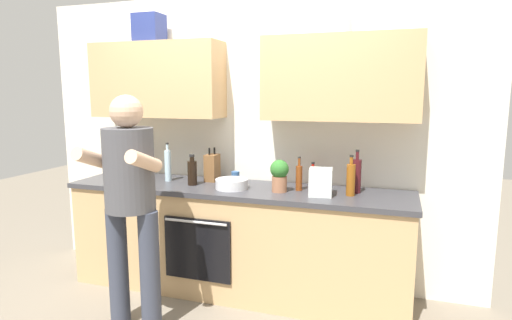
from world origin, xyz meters
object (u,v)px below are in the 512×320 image
object	(u,v)px
knife_block	(212,168)
bottle_soy	(192,172)
bottle_soda	(128,169)
potted_herb	(279,174)
mixing_bowl	(232,184)
person_standing	(130,194)
cup_tea	(235,177)
bottle_syrup	(351,179)
bottle_hotsauce	(313,177)
bottle_oil	(136,166)
bottle_vinegar	(299,177)
bottle_wine	(357,175)
bottle_water	(168,165)
grocery_bag_produce	(321,182)
grocery_bag_bread	(122,165)

from	to	relation	value
knife_block	bottle_soy	bearing A→B (deg)	-113.98
bottle_soda	potted_herb	size ratio (longest dim) A/B	1.20
bottle_soy	knife_block	xyz separation A→B (m)	(0.09, 0.20, 0.01)
bottle_soy	mixing_bowl	distance (m)	0.37
person_standing	cup_tea	distance (m)	1.03
bottle_syrup	mixing_bowl	xyz separation A→B (m)	(-0.93, -0.06, -0.09)
bottle_hotsauce	cup_tea	bearing A→B (deg)	-178.90
bottle_oil	knife_block	bearing A→B (deg)	20.86
bottle_oil	knife_block	distance (m)	0.66
bottle_vinegar	bottle_wine	bearing A→B (deg)	7.95
bottle_water	bottle_wine	distance (m)	1.61
bottle_syrup	knife_block	distance (m)	1.22
bottle_oil	bottle_wine	world-z (taller)	bottle_wine
person_standing	bottle_hotsauce	world-z (taller)	person_standing
cup_tea	bottle_water	bearing A→B (deg)	-167.65
bottle_oil	grocery_bag_produce	bearing A→B (deg)	-0.00
bottle_soy	grocery_bag_produce	world-z (taller)	bottle_soy
bottle_syrup	bottle_wine	distance (m)	0.12
bottle_vinegar	knife_block	distance (m)	0.81
bottle_vinegar	mixing_bowl	world-z (taller)	bottle_vinegar
knife_block	potted_herb	world-z (taller)	knife_block
bottle_syrup	cup_tea	world-z (taller)	bottle_syrup
bottle_hotsauce	bottle_oil	world-z (taller)	bottle_oil
grocery_bag_produce	bottle_wine	bearing A→B (deg)	35.31
person_standing	bottle_soda	size ratio (longest dim) A/B	5.44
cup_tea	potted_herb	xyz separation A→B (m)	(0.45, -0.22, 0.09)
bottle_water	person_standing	bearing A→B (deg)	-78.05
bottle_soy	bottle_vinegar	xyz separation A→B (m)	(0.89, 0.09, -0.00)
person_standing	bottle_water	bearing A→B (deg)	101.95
bottle_water	grocery_bag_produce	world-z (taller)	bottle_water
bottle_soda	bottle_hotsauce	distance (m)	1.55
bottle_wine	knife_block	bearing A→B (deg)	177.33
bottle_hotsauce	bottle_soy	bearing A→B (deg)	-166.98
person_standing	bottle_oil	bearing A→B (deg)	120.66
grocery_bag_produce	bottle_soy	bearing A→B (deg)	178.46
bottle_soda	bottle_hotsauce	size ratio (longest dim) A/B	1.46
bottle_soda	bottle_hotsauce	bearing A→B (deg)	12.99
person_standing	knife_block	xyz separation A→B (m)	(0.20, 0.93, 0.04)
bottle_syrup	bottle_soy	size ratio (longest dim) A/B	1.19
bottle_soda	grocery_bag_produce	size ratio (longest dim) A/B	1.48
knife_block	potted_herb	distance (m)	0.70
bottle_soy	grocery_bag_produce	xyz separation A→B (m)	(1.08, -0.03, -0.01)
person_standing	bottle_vinegar	distance (m)	1.29
cup_tea	bottle_vinegar	bearing A→B (deg)	-12.24
bottle_hotsauce	grocery_bag_bread	world-z (taller)	grocery_bag_bread
grocery_bag_bread	bottle_soda	bearing A→B (deg)	-43.86
bottle_soda	grocery_bag_produce	distance (m)	1.62
bottle_soy	mixing_bowl	xyz separation A→B (m)	(0.36, -0.03, -0.07)
bottle_hotsauce	bottle_oil	xyz separation A→B (m)	(-1.50, -0.25, 0.05)
mixing_bowl	grocery_bag_bread	distance (m)	1.10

